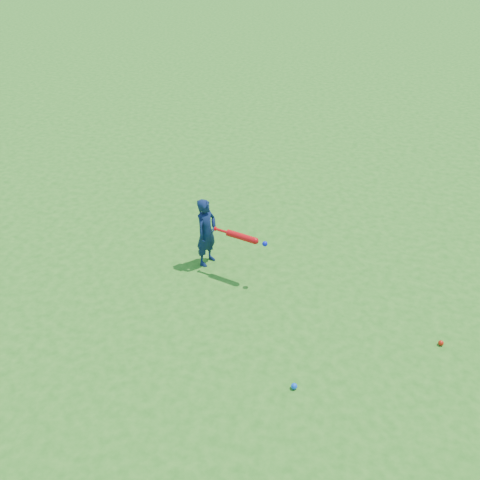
{
  "coord_description": "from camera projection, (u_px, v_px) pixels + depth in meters",
  "views": [
    {
      "loc": [
        2.8,
        -4.92,
        4.24
      ],
      "look_at": [
        1.16,
        0.42,
        0.52
      ],
      "focal_mm": 40.0,
      "sensor_mm": 36.0,
      "label": 1
    }
  ],
  "objects": [
    {
      "name": "ground",
      "position": [
        146.0,
        275.0,
        6.95
      ],
      "size": [
        80.0,
        80.0,
        0.0
      ],
      "primitive_type": "plane",
      "color": "#286E1A",
      "rests_on": "ground"
    },
    {
      "name": "child",
      "position": [
        206.0,
        232.0,
        6.94
      ],
      "size": [
        0.32,
        0.4,
        0.95
      ],
      "primitive_type": "imported",
      "rotation": [
        0.0,
        0.0,
        1.29
      ],
      "color": "#0E1B43",
      "rests_on": "ground"
    },
    {
      "name": "ground_ball_blue",
      "position": [
        294.0,
        386.0,
        5.38
      ],
      "size": [
        0.06,
        0.06,
        0.06
      ],
      "primitive_type": "sphere",
      "color": "blue",
      "rests_on": "ground"
    },
    {
      "name": "bat_swing",
      "position": [
        244.0,
        237.0,
        6.6
      ],
      "size": [
        0.73,
        0.21,
        0.08
      ],
      "rotation": [
        0.0,
        0.0,
        -0.21
      ],
      "color": "red",
      "rests_on": "ground"
    },
    {
      "name": "ground_ball_red",
      "position": [
        441.0,
        343.0,
        5.89
      ],
      "size": [
        0.06,
        0.06,
        0.06
      ],
      "primitive_type": "sphere",
      "color": "red",
      "rests_on": "ground"
    }
  ]
}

